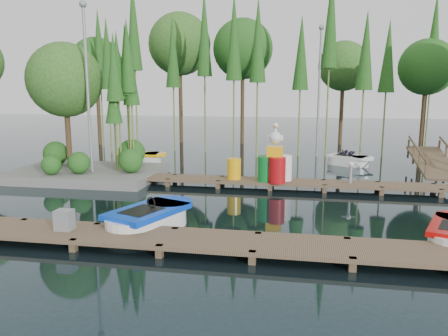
% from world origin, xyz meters
% --- Properties ---
extents(ground_plane, '(90.00, 90.00, 0.00)m').
position_xyz_m(ground_plane, '(0.00, 0.00, 0.00)').
color(ground_plane, '#192A30').
extents(near_dock, '(18.00, 1.50, 0.50)m').
position_xyz_m(near_dock, '(0.00, -4.50, 0.23)').
color(near_dock, brown).
rests_on(near_dock, ground).
extents(far_dock, '(15.00, 1.20, 0.50)m').
position_xyz_m(far_dock, '(1.00, 2.50, 0.23)').
color(far_dock, brown).
rests_on(far_dock, ground).
extents(island, '(6.20, 4.20, 6.75)m').
position_xyz_m(island, '(-6.30, 3.29, 3.18)').
color(island, slate).
rests_on(island, ground).
extents(tree_screen, '(34.42, 18.53, 10.31)m').
position_xyz_m(tree_screen, '(-2.04, 10.60, 6.12)').
color(tree_screen, '#47341E').
rests_on(tree_screen, ground).
extents(lamp_island, '(0.30, 0.30, 7.25)m').
position_xyz_m(lamp_island, '(-5.50, 2.50, 4.26)').
color(lamp_island, gray).
rests_on(lamp_island, ground).
extents(lamp_rear, '(0.30, 0.30, 7.25)m').
position_xyz_m(lamp_rear, '(4.00, 11.00, 4.26)').
color(lamp_rear, gray).
rests_on(lamp_rear, ground).
extents(ramp, '(1.50, 3.94, 1.49)m').
position_xyz_m(ramp, '(9.00, 6.50, 0.59)').
color(ramp, brown).
rests_on(ramp, ground).
extents(boat_blue, '(2.32, 3.22, 0.99)m').
position_xyz_m(boat_blue, '(-0.91, -3.27, 0.29)').
color(boat_blue, white).
rests_on(boat_blue, ground).
extents(boat_yellow_far, '(2.80, 1.59, 1.32)m').
position_xyz_m(boat_yellow_far, '(-5.08, 6.82, 0.28)').
color(boat_yellow_far, white).
rests_on(boat_yellow_far, ground).
extents(boat_white_far, '(2.60, 2.07, 1.12)m').
position_xyz_m(boat_white_far, '(5.52, 8.29, 0.25)').
color(boat_white_far, white).
rests_on(boat_white_far, ground).
extents(utility_cabinet, '(0.42, 0.36, 0.52)m').
position_xyz_m(utility_cabinet, '(-2.71, -4.50, 0.56)').
color(utility_cabinet, gray).
rests_on(utility_cabinet, near_dock).
extents(yellow_barrel, '(0.55, 0.55, 0.82)m').
position_xyz_m(yellow_barrel, '(0.55, 2.50, 0.71)').
color(yellow_barrel, '#FFB40D').
rests_on(yellow_barrel, far_dock).
extents(drum_cluster, '(1.31, 1.20, 2.25)m').
position_xyz_m(drum_cluster, '(2.18, 2.34, 0.96)').
color(drum_cluster, '#0C7427').
rests_on(drum_cluster, far_dock).
extents(seagull_post, '(0.52, 0.28, 0.83)m').
position_xyz_m(seagull_post, '(5.00, 2.50, 0.86)').
color(seagull_post, gray).
rests_on(seagull_post, far_dock).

